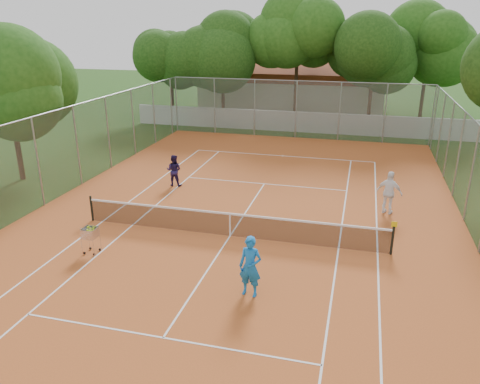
% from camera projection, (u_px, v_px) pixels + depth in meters
% --- Properties ---
extents(ground, '(120.00, 120.00, 0.00)m').
position_uv_depth(ground, '(230.00, 236.00, 18.02)').
color(ground, '#1B3B10').
rests_on(ground, ground).
extents(court_pad, '(18.00, 34.00, 0.02)m').
position_uv_depth(court_pad, '(230.00, 236.00, 18.02)').
color(court_pad, '#B35522').
rests_on(court_pad, ground).
extents(court_lines, '(10.98, 23.78, 0.01)m').
position_uv_depth(court_lines, '(230.00, 236.00, 18.02)').
color(court_lines, white).
rests_on(court_lines, court_pad).
extents(tennis_net, '(11.88, 0.10, 0.98)m').
position_uv_depth(tennis_net, '(230.00, 224.00, 17.85)').
color(tennis_net, black).
rests_on(tennis_net, court_pad).
extents(perimeter_fence, '(18.00, 34.00, 4.00)m').
position_uv_depth(perimeter_fence, '(230.00, 188.00, 17.34)').
color(perimeter_fence, slate).
rests_on(perimeter_fence, ground).
extents(boundary_wall, '(26.00, 0.30, 1.50)m').
position_uv_depth(boundary_wall, '(299.00, 122.00, 35.04)').
color(boundary_wall, silver).
rests_on(boundary_wall, ground).
extents(clubhouse, '(16.40, 9.00, 4.40)m').
position_uv_depth(clubhouse, '(294.00, 85.00, 44.11)').
color(clubhouse, beige).
rests_on(clubhouse, ground).
extents(tropical_trees, '(29.00, 19.00, 10.00)m').
position_uv_depth(tropical_trees, '(307.00, 60.00, 36.31)').
color(tropical_trees, '#15370D').
rests_on(tropical_trees, ground).
extents(player_near, '(0.74, 0.54, 1.90)m').
position_uv_depth(player_near, '(250.00, 267.00, 13.83)').
color(player_near, blue).
rests_on(player_near, court_pad).
extents(player_far_left, '(0.80, 0.64, 1.59)m').
position_uv_depth(player_far_left, '(174.00, 170.00, 23.34)').
color(player_far_left, '#201644').
rests_on(player_far_left, court_pad).
extents(player_far_right, '(1.19, 0.81, 1.88)m').
position_uv_depth(player_far_right, '(389.00, 193.00, 19.86)').
color(player_far_right, white).
rests_on(player_far_right, court_pad).
extents(ball_hopper, '(0.56, 0.56, 1.05)m').
position_uv_depth(ball_hopper, '(91.00, 239.00, 16.54)').
color(ball_hopper, silver).
rests_on(ball_hopper, court_pad).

